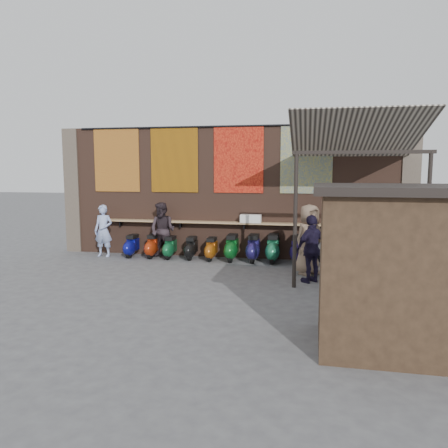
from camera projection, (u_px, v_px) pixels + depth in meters
name	position (u px, v px, depth m)	size (l,w,h in m)	color
ground	(211.00, 277.00, 11.07)	(70.00, 70.00, 0.00)	#474749
brick_wall	(230.00, 192.00, 13.44)	(10.00, 0.40, 4.00)	brown
pier_left	(75.00, 191.00, 14.42)	(0.50, 0.50, 4.00)	#4C4238
pier_right	(409.00, 194.00, 12.47)	(0.50, 0.50, 4.00)	#4C4238
eating_counter	(228.00, 223.00, 13.20)	(8.00, 0.32, 0.05)	#9E7A51
shelf_box	(251.00, 219.00, 13.02)	(0.62, 0.31, 0.24)	white
tapestry_redgold	(117.00, 160.00, 13.78)	(1.50, 0.02, 2.00)	maroon
tapestry_sun	(174.00, 160.00, 13.42)	(1.50, 0.02, 2.00)	orange
tapestry_orange	(238.00, 159.00, 13.05)	(1.50, 0.02, 2.00)	red
tapestry_multi	(306.00, 159.00, 12.67)	(1.50, 0.02, 2.00)	#27488F
hang_rail	(229.00, 126.00, 12.97)	(0.06, 0.06, 9.50)	black
scooter_stool_0	(132.00, 246.00, 13.55)	(0.32, 0.72, 0.68)	navy
scooter_stool_1	(153.00, 246.00, 13.45)	(0.34, 0.75, 0.71)	#98270B
scooter_stool_2	(170.00, 248.00, 13.31)	(0.32, 0.71, 0.67)	#10532C
scooter_stool_3	(191.00, 248.00, 13.20)	(0.32, 0.71, 0.67)	black
scooter_stool_4	(211.00, 249.00, 13.05)	(0.32, 0.71, 0.67)	#95470D
scooter_stool_5	(232.00, 248.00, 12.95)	(0.37, 0.82, 0.78)	#0B511A
scooter_stool_6	(253.00, 248.00, 12.83)	(0.38, 0.84, 0.79)	#1C164F
scooter_stool_7	(273.00, 249.00, 12.74)	(0.39, 0.86, 0.82)	#196440
scooter_stool_8	(297.00, 249.00, 12.60)	(0.39, 0.86, 0.81)	#211550
scooter_stool_9	(318.00, 251.00, 12.51)	(0.36, 0.80, 0.76)	black
scooter_stool_10	(341.00, 253.00, 12.33)	(0.34, 0.76, 0.72)	navy
diner_left	(103.00, 231.00, 13.56)	(0.59, 0.39, 1.62)	#98ABDD
diner_right	(163.00, 230.00, 13.27)	(0.83, 0.65, 1.71)	#2B2126
shopper_navy	(312.00, 249.00, 10.44)	(0.96, 0.40, 1.64)	black
shopper_grey	(337.00, 244.00, 10.65)	(1.15, 0.66, 1.77)	slate
shopper_tan	(309.00, 240.00, 11.24)	(0.89, 0.58, 1.82)	#7E6550
market_stall	(395.00, 273.00, 6.50)	(2.18, 1.64, 2.36)	black
stall_roof	(399.00, 189.00, 6.35)	(2.44, 1.88, 0.12)	black
stall_sign	(388.00, 230.00, 7.26)	(1.20, 0.04, 0.50)	gold
stall_shelf	(385.00, 280.00, 7.37)	(1.81, 0.10, 0.06)	#473321
awning_canvas	(356.00, 135.00, 10.84)	(3.20, 3.40, 0.03)	beige
awning_ledger	(350.00, 125.00, 12.34)	(3.30, 0.08, 0.12)	#33261C
awning_header	(362.00, 152.00, 9.44)	(3.00, 0.08, 0.08)	black
awning_post_left	(295.00, 221.00, 9.89)	(0.09, 0.09, 3.10)	black
awning_post_right	(427.00, 224.00, 9.37)	(0.09, 0.09, 3.10)	black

